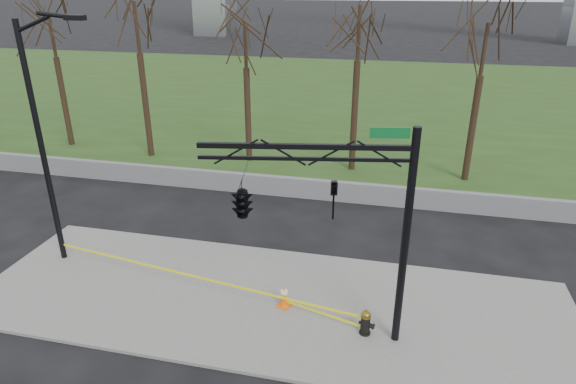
% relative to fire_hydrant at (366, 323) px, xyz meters
% --- Properties ---
extents(ground, '(500.00, 500.00, 0.00)m').
position_rel_fire_hydrant_xyz_m(ground, '(-2.98, 0.87, -0.46)').
color(ground, black).
rests_on(ground, ground).
extents(sidewalk, '(18.00, 6.00, 0.10)m').
position_rel_fire_hydrant_xyz_m(sidewalk, '(-2.98, 0.87, -0.41)').
color(sidewalk, slate).
rests_on(sidewalk, ground).
extents(grass_strip, '(120.00, 40.00, 0.06)m').
position_rel_fire_hydrant_xyz_m(grass_strip, '(-2.98, 30.87, -0.43)').
color(grass_strip, '#263B15').
rests_on(grass_strip, ground).
extents(guardrail, '(60.00, 0.30, 0.90)m').
position_rel_fire_hydrant_xyz_m(guardrail, '(-2.98, 8.87, -0.01)').
color(guardrail, '#59595B').
rests_on(guardrail, ground).
extents(tree_row, '(31.76, 4.00, 8.65)m').
position_rel_fire_hydrant_xyz_m(tree_row, '(-10.10, 12.87, 3.87)').
color(tree_row, black).
rests_on(tree_row, ground).
extents(fire_hydrant, '(0.48, 0.33, 0.77)m').
position_rel_fire_hydrant_xyz_m(fire_hydrant, '(0.00, 0.00, 0.00)').
color(fire_hydrant, black).
rests_on(fire_hydrant, sidewalk).
extents(traffic_cone, '(0.45, 0.45, 0.70)m').
position_rel_fire_hydrant_xyz_m(traffic_cone, '(-2.45, 0.70, -0.01)').
color(traffic_cone, '#FC5D0D').
rests_on(traffic_cone, sidewalk).
extents(street_light, '(2.39, 0.26, 8.21)m').
position_rel_fire_hydrant_xyz_m(street_light, '(-10.38, 1.71, 4.24)').
color(street_light, black).
rests_on(street_light, ground).
extents(traffic_signal_mast, '(5.03, 2.54, 6.00)m').
position_rel_fire_hydrant_xyz_m(traffic_signal_mast, '(-2.38, -0.61, 3.69)').
color(traffic_signal_mast, black).
rests_on(traffic_signal_mast, ground).
extents(caution_tape, '(10.60, 1.71, 0.40)m').
position_rel_fire_hydrant_xyz_m(caution_tape, '(-4.53, 0.76, 0.09)').
color(caution_tape, '#FAF40D').
rests_on(caution_tape, ground).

